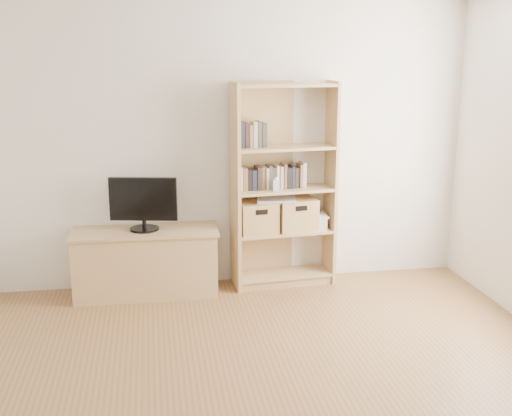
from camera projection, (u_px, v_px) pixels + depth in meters
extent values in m
cube|color=silver|center=(225.00, 145.00, 5.83)|extent=(4.50, 0.02, 2.60)
cube|color=tan|center=(146.00, 263.00, 5.73)|extent=(1.26, 0.49, 0.57)
cube|color=tan|center=(284.00, 186.00, 5.84)|extent=(0.96, 0.42, 1.87)
cube|color=black|center=(143.00, 204.00, 5.60)|extent=(0.59, 0.16, 0.46)
cube|color=#AB9C92|center=(283.00, 175.00, 5.83)|extent=(0.85, 0.21, 0.23)
cube|color=#AB9C92|center=(261.00, 135.00, 5.69)|extent=(0.40, 0.17, 0.21)
cube|color=white|center=(276.00, 185.00, 5.71)|extent=(0.06, 0.04, 0.10)
cube|color=#B28250|center=(257.00, 217.00, 5.84)|extent=(0.37, 0.32, 0.28)
cube|color=#B28250|center=(295.00, 214.00, 5.93)|extent=(0.40, 0.34, 0.29)
cube|color=silver|center=(276.00, 200.00, 5.84)|extent=(0.38, 0.29, 0.03)
cube|color=beige|center=(316.00, 221.00, 6.00)|extent=(0.22, 0.28, 0.12)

